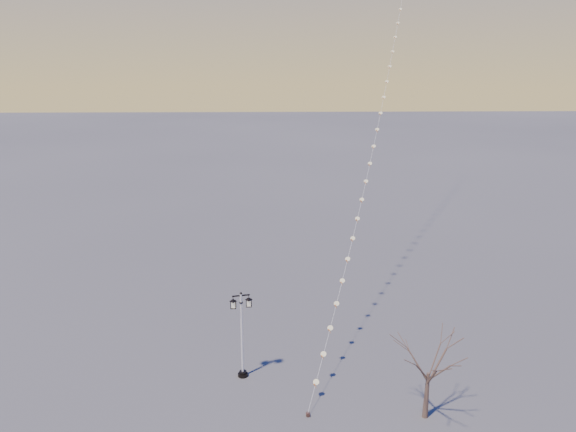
{
  "coord_description": "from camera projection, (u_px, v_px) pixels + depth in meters",
  "views": [
    {
      "loc": [
        -0.79,
        -23.74,
        16.74
      ],
      "look_at": [
        0.07,
        6.57,
        7.99
      ],
      "focal_mm": 34.78,
      "sensor_mm": 36.0,
      "label": 1
    }
  ],
  "objects": [
    {
      "name": "ground",
      "position": [
        290.0,
        408.0,
        27.46
      ],
      "size": [
        300.0,
        300.0,
        0.0
      ],
      "primitive_type": "plane",
      "color": "#4B4C4C",
      "rests_on": "ground"
    },
    {
      "name": "kite_train",
      "position": [
        384.0,
        67.0,
        43.98
      ],
      "size": [
        15.1,
        44.99,
        31.99
      ],
      "rotation": [
        0.0,
        0.0,
        -0.09
      ],
      "color": "#38231B",
      "rests_on": "ground"
    },
    {
      "name": "bare_tree",
      "position": [
        429.0,
        361.0,
        25.98
      ],
      "size": [
        2.63,
        2.63,
        4.36
      ],
      "rotation": [
        0.0,
        0.0,
        0.21
      ],
      "color": "brown",
      "rests_on": "ground"
    },
    {
      "name": "street_lamp",
      "position": [
        242.0,
        331.0,
        29.49
      ],
      "size": [
        1.23,
        0.6,
        4.93
      ],
      "rotation": [
        0.0,
        0.0,
        0.21
      ],
      "color": "black",
      "rests_on": "ground"
    }
  ]
}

